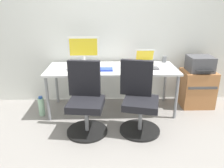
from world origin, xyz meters
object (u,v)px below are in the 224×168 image
(side_cabinet, at_px, (197,88))
(desktop_monitor, at_px, (84,49))
(office_chair_left, at_px, (86,101))
(office_chair_right, at_px, (139,101))
(water_bottle_on_floor, at_px, (41,106))
(coffee_mug, at_px, (130,62))
(open_laptop, at_px, (145,61))
(printer, at_px, (200,64))

(side_cabinet, bearing_deg, desktop_monitor, 176.91)
(side_cabinet, distance_m, desktop_monitor, 1.96)
(side_cabinet, bearing_deg, office_chair_left, -157.76)
(office_chair_right, bearing_deg, water_bottle_on_floor, 162.69)
(office_chair_left, height_order, office_chair_right, same)
(water_bottle_on_floor, bearing_deg, side_cabinet, 6.49)
(desktop_monitor, relative_size, coffee_mug, 5.22)
(office_chair_left, distance_m, side_cabinet, 1.92)
(water_bottle_on_floor, bearing_deg, open_laptop, 12.75)
(side_cabinet, relative_size, printer, 1.50)
(office_chair_right, height_order, printer, office_chair_right)
(printer, height_order, open_laptop, open_laptop)
(side_cabinet, height_order, printer, printer)
(office_chair_right, distance_m, side_cabinet, 1.30)
(office_chair_left, relative_size, coffee_mug, 10.22)
(water_bottle_on_floor, relative_size, coffee_mug, 3.37)
(desktop_monitor, bearing_deg, water_bottle_on_floor, -149.24)
(office_chair_left, distance_m, water_bottle_on_floor, 0.89)
(printer, relative_size, open_laptop, 1.29)
(water_bottle_on_floor, height_order, coffee_mug, coffee_mug)
(office_chair_right, relative_size, coffee_mug, 10.22)
(office_chair_left, height_order, open_laptop, office_chair_left)
(printer, bearing_deg, open_laptop, 174.25)
(coffee_mug, bearing_deg, office_chair_right, -85.71)
(office_chair_left, xyz_separation_m, side_cabinet, (1.77, 0.72, -0.12))
(office_chair_right, relative_size, water_bottle_on_floor, 3.03)
(side_cabinet, bearing_deg, office_chair_right, -145.87)
(office_chair_right, height_order, side_cabinet, office_chair_right)
(desktop_monitor, bearing_deg, printer, -3.12)
(water_bottle_on_floor, xyz_separation_m, desktop_monitor, (0.64, 0.38, 0.81))
(printer, bearing_deg, water_bottle_on_floor, -173.53)
(office_chair_left, height_order, desktop_monitor, desktop_monitor)
(office_chair_right, bearing_deg, side_cabinet, 34.13)
(office_chair_left, bearing_deg, office_chair_right, -0.12)
(open_laptop, distance_m, coffee_mug, 0.28)
(coffee_mug, bearing_deg, water_bottle_on_floor, -168.27)
(open_laptop, xyz_separation_m, coffee_mug, (-0.26, -0.09, -0.01))
(printer, xyz_separation_m, water_bottle_on_floor, (-2.49, -0.28, -0.57))
(side_cabinet, bearing_deg, coffee_mug, 179.98)
(side_cabinet, height_order, desktop_monitor, desktop_monitor)
(office_chair_right, height_order, desktop_monitor, desktop_monitor)
(side_cabinet, xyz_separation_m, desktop_monitor, (-1.85, 0.10, 0.65))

